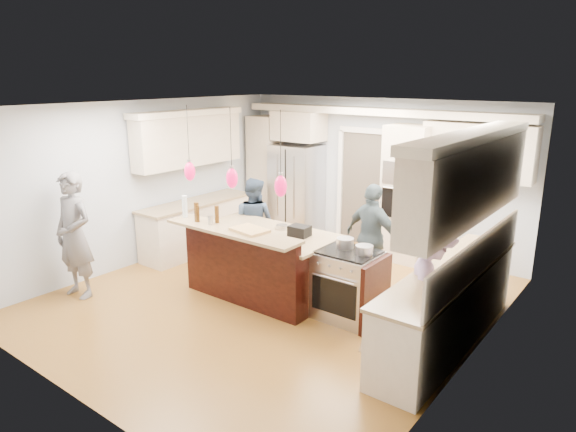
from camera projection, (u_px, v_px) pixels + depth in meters
The scene contains 23 objects.
ground_plane at pixel (273, 299), 7.32m from camera, with size 6.00×6.00×0.00m, color #A3702C.
room_shell at pixel (272, 173), 6.84m from camera, with size 5.54×6.04×2.72m.
refrigerator at pixel (296, 191), 10.01m from camera, with size 0.90×0.70×1.80m, color #B7B7BC.
oven_column at pixel (407, 194), 8.61m from camera, with size 0.72×0.69×2.30m.
back_upper_cabinets at pixel (336, 155), 9.43m from camera, with size 5.30×0.61×2.54m.
right_counter_run at pixel (455, 260), 5.83m from camera, with size 0.64×3.10×2.51m.
left_cabinets at pixel (194, 193), 9.09m from camera, with size 0.64×2.30×2.51m.
kitchen_island at pixel (263, 262), 7.39m from camera, with size 2.10×1.46×1.12m.
island_range at pixel (350, 285), 6.63m from camera, with size 0.82×0.71×0.92m.
pendant_lights at pixel (232, 178), 6.60m from camera, with size 1.75×0.15×1.03m.
person_bar_end at pixel (74, 235), 7.21m from camera, with size 0.66×0.43×1.81m, color slate.
person_far_left at pixel (253, 223), 8.42m from camera, with size 0.72×0.56×1.49m, color #2C3D56.
person_far_right at pixel (372, 237), 7.51m from camera, with size 0.93×0.39×1.58m, color #41535B.
person_range_side at pixel (429, 286), 5.85m from camera, with size 0.98×0.56×1.51m, color #A288B7.
floor_rug at pixel (387, 337), 6.23m from camera, with size 0.59×0.86×0.01m, color olive.
water_bottle at pixel (185, 207), 7.29m from camera, with size 0.07×0.07×0.32m, color silver.
beer_bottle_a at pixel (197, 212), 7.09m from camera, with size 0.07×0.07×0.27m, color #43280C.
beer_bottle_b at pixel (197, 213), 7.07m from camera, with size 0.06×0.06×0.24m, color #43280C.
beer_bottle_c at pixel (217, 214), 7.02m from camera, with size 0.06×0.06×0.24m, color #43280C.
drink_can at pixel (210, 220), 6.96m from camera, with size 0.07×0.07×0.13m, color #B7B7BC.
cutting_board at pixel (250, 230), 6.67m from camera, with size 0.47×0.34×0.04m, color tan.
pot_large at pixel (345, 243), 6.64m from camera, with size 0.23×0.23×0.13m, color #B7B7BC.
pot_small at pixel (364, 250), 6.41m from camera, with size 0.22×0.22×0.11m, color #B7B7BC.
Camera 1 is at (4.28, -5.22, 3.09)m, focal length 32.00 mm.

